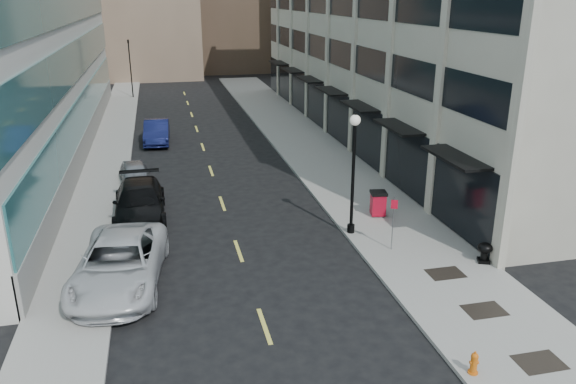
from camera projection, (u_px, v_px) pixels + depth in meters
name	position (u px, v px, depth m)	size (l,w,h in m)	color
ground	(277.00, 362.00, 17.01)	(160.00, 160.00, 0.00)	black
sidewalk_right	(325.00, 162.00, 36.95)	(5.00, 80.00, 0.15)	gray
sidewalk_left	(103.00, 177.00, 33.97)	(3.00, 80.00, 0.15)	gray
building_right	(421.00, 16.00, 42.41)	(15.30, 46.50, 18.25)	beige
grate_near	(539.00, 362.00, 16.74)	(1.40, 1.00, 0.01)	black
grate_mid	(484.00, 310.00, 19.50)	(1.40, 1.00, 0.01)	black
grate_far	(445.00, 273.00, 22.07)	(1.40, 1.00, 0.01)	black
road_centerline	(216.00, 186.00, 32.62)	(0.15, 68.20, 0.01)	#D8CC4C
traffic_signal	(128.00, 43.00, 58.02)	(0.66, 0.66, 6.98)	black
car_white_van	(120.00, 263.00, 21.19)	(3.08, 6.67, 1.85)	silver
car_black_pickup	(140.00, 203.00, 27.50)	(2.46, 6.05, 1.76)	black
car_silver_sedan	(135.00, 174.00, 32.45)	(1.63, 4.05, 1.38)	gray
car_blue_sedan	(157.00, 132.00, 41.76)	(1.79, 5.12, 1.69)	#13194A
fire_hydrant	(474.00, 363.00, 16.15)	(0.29, 0.29, 0.73)	orange
trash_bin	(378.00, 203.00, 27.66)	(0.88, 0.92, 1.24)	#B00B22
lamppost	(353.00, 164.00, 24.80)	(0.47, 0.47, 5.62)	black
sign_post	(394.00, 216.00, 23.64)	(0.27, 0.15, 2.43)	slate
urn_planter	(485.00, 250.00, 22.84)	(0.62, 0.62, 0.86)	black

